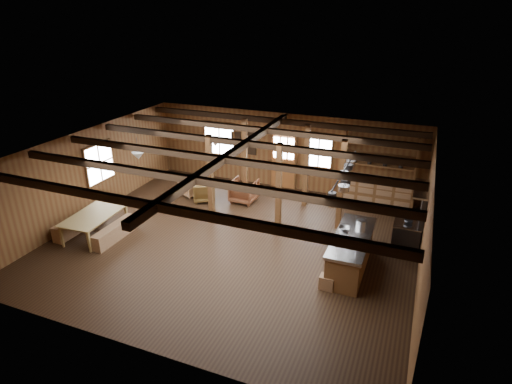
% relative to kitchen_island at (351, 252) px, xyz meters
% --- Properties ---
extents(room, '(10.04, 9.04, 2.84)m').
position_rel_kitchen_island_xyz_m(room, '(-3.34, 0.08, 0.92)').
color(room, black).
rests_on(room, ground).
extents(ceiling_joists, '(9.80, 8.82, 0.18)m').
position_rel_kitchen_island_xyz_m(ceiling_joists, '(-3.34, 0.26, 2.20)').
color(ceiling_joists, black).
rests_on(ceiling_joists, ceiling).
extents(timber_posts, '(3.95, 2.35, 2.80)m').
position_rel_kitchen_island_xyz_m(timber_posts, '(-2.82, 2.16, 0.92)').
color(timber_posts, '#4C2815').
rests_on(timber_posts, floor).
extents(back_door, '(1.02, 0.08, 2.15)m').
position_rel_kitchen_island_xyz_m(back_door, '(-3.34, 4.53, 0.40)').
color(back_door, brown).
rests_on(back_door, floor).
extents(window_back_left, '(1.32, 0.06, 1.32)m').
position_rel_kitchen_island_xyz_m(window_back_left, '(-5.94, 4.54, 1.12)').
color(window_back_left, white).
rests_on(window_back_left, wall_back).
extents(window_back_right, '(1.02, 0.06, 1.32)m').
position_rel_kitchen_island_xyz_m(window_back_right, '(-2.04, 4.54, 1.12)').
color(window_back_right, white).
rests_on(window_back_right, wall_back).
extents(window_left, '(0.14, 1.24, 1.32)m').
position_rel_kitchen_island_xyz_m(window_left, '(-8.30, 0.58, 1.12)').
color(window_left, white).
rests_on(window_left, wall_back).
extents(notice_boards, '(1.08, 0.03, 0.90)m').
position_rel_kitchen_island_xyz_m(notice_boards, '(-4.84, 4.54, 1.16)').
color(notice_boards, white).
rests_on(notice_boards, wall_back).
extents(back_counter, '(2.55, 0.60, 2.45)m').
position_rel_kitchen_island_xyz_m(back_counter, '(0.06, 4.28, 0.12)').
color(back_counter, '#5B311B').
rests_on(back_counter, floor).
extents(pendant_lamps, '(1.86, 2.36, 0.66)m').
position_rel_kitchen_island_xyz_m(pendant_lamps, '(-5.59, 1.08, 1.77)').
color(pendant_lamps, '#2A2A2C').
rests_on(pendant_lamps, ceiling).
extents(pot_rack, '(0.44, 3.00, 0.45)m').
position_rel_kitchen_island_xyz_m(pot_rack, '(-0.41, 0.47, 1.78)').
color(pot_rack, '#2A2A2C').
rests_on(pot_rack, ceiling).
extents(kitchen_island, '(0.89, 2.50, 1.20)m').
position_rel_kitchen_island_xyz_m(kitchen_island, '(0.00, 0.00, 0.00)').
color(kitchen_island, '#5B311B').
rests_on(kitchen_island, floor).
extents(step_stool, '(0.40, 0.29, 0.35)m').
position_rel_kitchen_island_xyz_m(step_stool, '(-0.34, -1.09, -0.30)').
color(step_stool, brown).
rests_on(step_stool, floor).
extents(commercial_range, '(0.77, 1.44, 1.79)m').
position_rel_kitchen_island_xyz_m(commercial_range, '(1.31, 1.77, 0.11)').
color(commercial_range, '#2A2A2C').
rests_on(commercial_range, floor).
extents(dining_table, '(1.23, 2.04, 0.69)m').
position_rel_kitchen_island_xyz_m(dining_table, '(-7.24, -1.03, -0.13)').
color(dining_table, olive).
rests_on(dining_table, floor).
extents(bench_wall, '(0.32, 1.71, 0.47)m').
position_rel_kitchen_island_xyz_m(bench_wall, '(-7.99, -1.03, -0.24)').
color(bench_wall, brown).
rests_on(bench_wall, floor).
extents(bench_aisle, '(0.31, 1.65, 0.45)m').
position_rel_kitchen_island_xyz_m(bench_aisle, '(-6.61, -1.03, -0.25)').
color(bench_aisle, brown).
rests_on(bench_aisle, floor).
extents(armchair_a, '(1.01, 1.02, 0.69)m').
position_rel_kitchen_island_xyz_m(armchair_a, '(-5.51, 2.37, -0.13)').
color(armchair_a, brown).
rests_on(armchair_a, floor).
extents(armchair_b, '(0.86, 0.89, 0.78)m').
position_rel_kitchen_island_xyz_m(armchair_b, '(-4.19, 2.82, -0.09)').
color(armchair_b, brown).
rests_on(armchair_b, floor).
extents(armchair_c, '(0.91, 0.92, 0.64)m').
position_rel_kitchen_island_xyz_m(armchair_c, '(-6.16, 2.63, -0.16)').
color(armchair_c, '#9A6C46').
rests_on(armchair_c, floor).
extents(counter_pot, '(0.28, 0.28, 0.17)m').
position_rel_kitchen_island_xyz_m(counter_pot, '(0.12, 0.65, 0.54)').
color(counter_pot, silver).
rests_on(counter_pot, kitchen_island).
extents(bowl, '(0.33, 0.33, 0.07)m').
position_rel_kitchen_island_xyz_m(bowl, '(-0.26, 0.27, 0.50)').
color(bowl, silver).
rests_on(bowl, kitchen_island).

